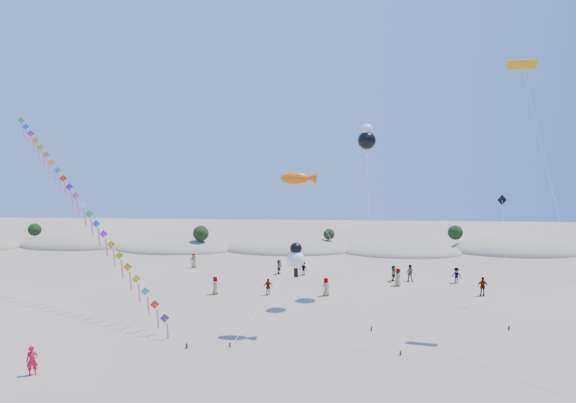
% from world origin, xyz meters
% --- Properties ---
extents(dune_ridge, '(145.30, 11.49, 5.57)m').
position_xyz_m(dune_ridge, '(1.06, 45.14, 0.11)').
color(dune_ridge, gray).
rests_on(dune_ridge, ground).
extents(kite_train, '(23.15, 18.40, 17.90)m').
position_xyz_m(kite_train, '(-16.36, 18.16, 9.02)').
color(kite_train, '#3F2D1E').
rests_on(kite_train, ground).
extents(fish_kite, '(8.28, 5.12, 11.82)m').
position_xyz_m(fish_kite, '(3.14, 12.77, 11.31)').
color(fish_kite, '#3F2D1E').
rests_on(fish_kite, ground).
extents(cartoon_kite_low, '(4.86, 9.97, 5.69)m').
position_xyz_m(cartoon_kite_low, '(2.66, 17.94, 4.43)').
color(cartoon_kite_low, '#3F2D1E').
rests_on(cartoon_kite_low, ground).
extents(cartoon_kite_high, '(2.00, 11.13, 16.07)m').
position_xyz_m(cartoon_kite_high, '(9.02, 22.88, 14.70)').
color(cartoon_kite_high, '#3F2D1E').
rests_on(cartoon_kite_high, ground).
extents(parafoil_kite, '(2.03, 12.97, 19.97)m').
position_xyz_m(parafoil_kite, '(19.29, 13.78, 19.05)').
color(parafoil_kite, '#3F2D1E').
rests_on(parafoil_kite, ground).
extents(dark_kite, '(2.38, 7.53, 9.67)m').
position_xyz_m(dark_kite, '(20.21, 18.79, 6.66)').
color(dark_kite, '#3F2D1E').
rests_on(dark_kite, ground).
extents(flyer_foreground, '(0.76, 0.65, 1.75)m').
position_xyz_m(flyer_foreground, '(-12.19, 3.80, 0.88)').
color(flyer_foreground, red).
rests_on(flyer_foreground, ground).
extents(beachgoers, '(31.13, 11.87, 1.82)m').
position_xyz_m(beachgoers, '(7.30, 26.68, 0.84)').
color(beachgoers, slate).
rests_on(beachgoers, ground).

